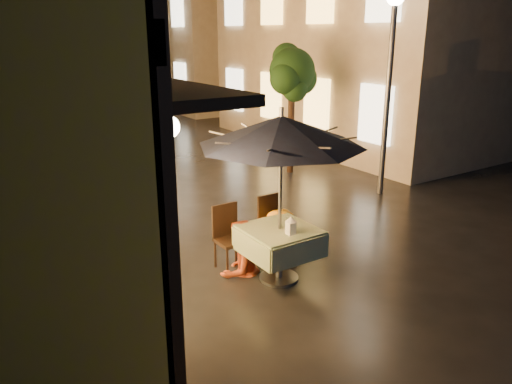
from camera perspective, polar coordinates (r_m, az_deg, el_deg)
ground at (r=8.02m, az=9.61°, el=-7.39°), size 90.00×90.00×0.00m
east_building_near at (r=17.18m, az=14.21°, el=17.36°), size 7.30×9.30×6.80m
east_building_far at (r=26.42m, az=-5.22°, el=18.30°), size 7.30×10.30×7.30m
street_tree at (r=12.32m, az=4.17°, el=13.26°), size 1.43×1.20×3.15m
streetlamp_near at (r=10.84m, az=15.15°, el=14.74°), size 0.36×0.36×4.23m
streetlamp_far at (r=20.87m, az=-11.06°, el=16.18°), size 0.36×0.36×4.23m
cafe_table at (r=7.03m, az=2.70°, el=-5.63°), size 0.99×0.99×0.78m
patio_umbrella at (r=6.57m, az=2.89°, el=6.96°), size 2.25×2.25×2.46m
cafe_chair_left at (r=7.42m, az=-3.17°, el=-4.75°), size 0.42×0.42×0.97m
cafe_chair_right at (r=7.82m, az=1.91°, el=-3.53°), size 0.42×0.42×0.97m
table_lantern at (r=6.72m, az=4.00°, el=-3.74°), size 0.16×0.16×0.25m
person_orange at (r=7.17m, az=-1.91°, el=-3.53°), size 0.89×0.78×1.55m
person_yellow at (r=7.59m, az=2.86°, el=-2.22°), size 1.05×0.64×1.57m
bicycle_0 at (r=9.08m, az=-17.37°, el=-1.73°), size 1.90×1.06×0.95m
bicycle_1 at (r=10.28m, az=-18.30°, el=0.77°), size 1.82×1.16×1.06m
bicycle_2 at (r=12.06m, az=-20.03°, el=2.46°), size 1.67×1.13×0.83m
bicycle_3 at (r=12.98m, az=-19.91°, el=4.04°), size 1.84×1.04×1.07m
bicycle_4 at (r=13.68m, az=-22.79°, el=3.97°), size 1.72×0.73×0.88m
bicycle_5 at (r=14.92m, az=-23.10°, el=5.31°), size 1.81×1.02×1.05m
bicycle_6 at (r=14.88m, az=-24.11°, el=4.84°), size 1.70×0.59×0.89m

